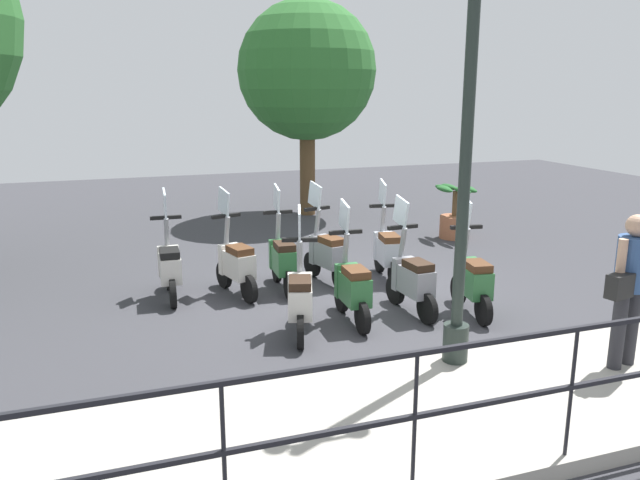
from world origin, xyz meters
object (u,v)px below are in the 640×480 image
at_px(lamp_post_near, 465,176).
at_px(tree_distant, 307,71).
at_px(scooter_near_3, 300,297).
at_px(scooter_far_3, 236,263).
at_px(scooter_far_4, 170,266).
at_px(scooter_far_0, 387,250).
at_px(scooter_near_2, 352,286).
at_px(scooter_near_1, 412,279).
at_px(pedestrian_with_bag, 630,280).
at_px(scooter_near_0, 472,279).
at_px(scooter_far_1, 327,253).
at_px(scooter_far_2, 282,259).
at_px(potted_palm, 454,216).

xyz_separation_m(lamp_post_near, tree_distant, (8.63, -1.19, 1.20)).
height_order(scooter_near_3, scooter_far_3, same).
bearing_deg(scooter_far_4, scooter_far_0, -91.18).
height_order(scooter_near_2, scooter_far_3, same).
height_order(tree_distant, scooter_near_1, tree_distant).
distance_m(pedestrian_with_bag, scooter_far_3, 5.12).
distance_m(scooter_near_0, scooter_far_3, 3.31).
xyz_separation_m(scooter_near_0, scooter_far_1, (1.90, 1.35, 0.00)).
relative_size(lamp_post_near, scooter_far_3, 2.85).
distance_m(scooter_near_3, scooter_far_2, 1.77).
relative_size(scooter_near_3, scooter_far_4, 1.00).
height_order(scooter_near_2, scooter_far_2, same).
bearing_deg(scooter_far_0, scooter_near_2, 151.32).
bearing_deg(scooter_far_4, scooter_near_1, -117.40).
distance_m(scooter_far_2, scooter_far_4, 1.62).
distance_m(pedestrian_with_bag, scooter_near_3, 3.59).
distance_m(scooter_far_0, scooter_far_2, 1.68).
distance_m(potted_palm, scooter_near_3, 5.84).
xyz_separation_m(pedestrian_with_bag, scooter_far_1, (4.06, 1.75, -0.60)).
bearing_deg(scooter_far_3, scooter_far_0, -104.90).
bearing_deg(scooter_near_2, scooter_near_1, -84.83).
height_order(scooter_far_1, scooter_far_2, same).
relative_size(tree_distant, potted_palm, 4.61).
distance_m(lamp_post_near, tree_distant, 8.79).
bearing_deg(pedestrian_with_bag, scooter_far_3, 25.99).
height_order(scooter_near_2, scooter_near_3, same).
bearing_deg(scooter_far_0, lamp_post_near, 176.95).
bearing_deg(potted_palm, tree_distant, 31.65).
relative_size(scooter_near_0, scooter_far_2, 1.00).
distance_m(scooter_near_1, scooter_near_3, 1.63).
bearing_deg(scooter_far_1, scooter_near_3, 138.68).
bearing_deg(pedestrian_with_bag, scooter_near_1, 12.22).
height_order(scooter_near_1, scooter_far_1, same).
relative_size(scooter_far_2, scooter_far_4, 1.00).
height_order(scooter_near_0, scooter_far_3, same).
xyz_separation_m(pedestrian_with_bag, scooter_far_4, (4.12, 4.10, -0.60)).
distance_m(lamp_post_near, scooter_far_3, 4.01).
bearing_deg(lamp_post_near, scooter_far_1, 3.69).
bearing_deg(scooter_far_2, lamp_post_near, -161.02).
height_order(scooter_near_1, scooter_near_3, same).
relative_size(pedestrian_with_bag, scooter_near_0, 1.03).
bearing_deg(scooter_far_1, scooter_near_2, 158.66).
xyz_separation_m(scooter_near_3, scooter_far_2, (1.75, -0.28, 0.00)).
distance_m(scooter_near_1, scooter_far_4, 3.40).
bearing_deg(scooter_far_1, scooter_near_1, -171.96).
relative_size(tree_distant, scooter_near_3, 3.18).
bearing_deg(tree_distant, scooter_far_4, 144.14).
bearing_deg(scooter_near_1, scooter_far_1, 17.31).
xyz_separation_m(scooter_near_0, scooter_far_3, (1.80, 2.78, 0.00)).
xyz_separation_m(scooter_far_1, scooter_far_3, (-0.10, 1.43, 0.00)).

